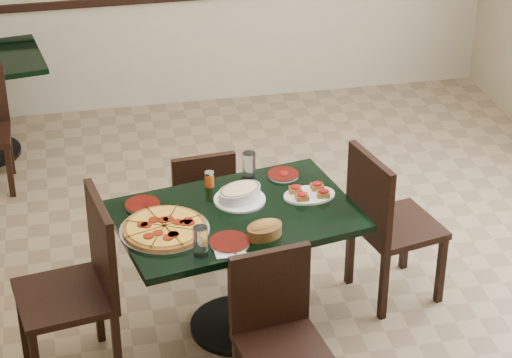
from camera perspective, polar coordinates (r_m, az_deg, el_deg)
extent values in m
plane|color=olive|center=(5.86, -0.53, -6.82)|extent=(5.50, 5.50, 0.00)
cube|color=black|center=(5.22, -1.13, -2.14)|extent=(1.36, 1.02, 0.04)
cylinder|color=black|center=(5.43, -1.09, -5.52)|extent=(0.11, 0.11, 0.71)
cylinder|color=black|center=(5.63, -1.06, -8.35)|extent=(0.53, 0.53, 0.03)
cube|color=black|center=(6.01, -3.31, -1.50)|extent=(0.40, 0.40, 0.04)
cube|color=black|center=(5.76, -2.97, -0.44)|extent=(0.37, 0.07, 0.40)
cube|color=black|center=(6.28, -2.22, -2.14)|extent=(0.04, 0.04, 0.36)
cube|color=black|center=(6.02, -1.45, -3.64)|extent=(0.04, 0.04, 0.36)
cube|color=black|center=(6.22, -5.00, -2.57)|extent=(0.04, 0.04, 0.36)
cube|color=black|center=(5.96, -4.35, -4.10)|extent=(0.04, 0.04, 0.36)
cube|color=black|center=(4.83, 1.54, -9.74)|extent=(0.46, 0.46, 0.04)
cube|color=black|center=(4.82, 0.79, -6.26)|extent=(0.41, 0.10, 0.43)
cube|color=black|center=(5.14, 2.62, -10.05)|extent=(0.05, 0.05, 0.39)
cube|color=black|center=(5.72, 8.10, -2.71)|extent=(0.53, 0.53, 0.04)
cube|color=black|center=(5.49, 6.51, -0.92)|extent=(0.14, 0.44, 0.47)
cube|color=black|center=(5.81, 10.52, -5.14)|extent=(0.05, 0.05, 0.43)
cube|color=black|center=(5.63, 7.30, -6.11)|extent=(0.05, 0.05, 0.43)
cube|color=black|center=(6.07, 8.52, -3.32)|extent=(0.05, 0.05, 0.43)
cube|color=black|center=(5.89, 5.40, -4.18)|extent=(0.05, 0.05, 0.43)
cube|color=black|center=(5.15, -10.89, -6.64)|extent=(0.54, 0.54, 0.04)
cube|color=black|center=(5.02, -8.80, -3.68)|extent=(0.12, 0.47, 0.50)
cube|color=black|center=(5.44, -13.20, -7.99)|extent=(0.05, 0.05, 0.46)
cube|color=black|center=(5.48, -8.99, -7.16)|extent=(0.05, 0.05, 0.46)
cube|color=black|center=(5.16, -7.93, -9.70)|extent=(0.05, 0.05, 0.46)
cube|color=black|center=(6.95, -13.88, 0.40)|extent=(0.04, 0.04, 0.38)
cube|color=black|center=(7.25, -13.89, 1.64)|extent=(0.04, 0.04, 0.38)
cylinder|color=silver|center=(5.08, -5.25, -2.93)|extent=(0.46, 0.46, 0.01)
cylinder|color=brown|center=(5.07, -5.25, -2.82)|extent=(0.43, 0.43, 0.02)
cylinder|color=yellow|center=(5.07, -5.26, -2.71)|extent=(0.38, 0.38, 0.01)
cylinder|color=silver|center=(5.32, -0.94, -1.18)|extent=(0.28, 0.28, 0.01)
ellipsoid|color=#FFE7AF|center=(5.29, -0.95, -0.58)|extent=(0.26, 0.23, 0.04)
ellipsoid|color=#AC732F|center=(5.00, 0.49, -2.74)|extent=(0.18, 0.13, 0.07)
cylinder|color=silver|center=(4.96, -1.51, -3.65)|extent=(0.20, 0.20, 0.01)
cylinder|color=#3E0704|center=(4.96, -1.51, -3.58)|extent=(0.20, 0.20, 0.00)
cylinder|color=silver|center=(5.55, 1.56, 0.24)|extent=(0.17, 0.17, 0.01)
cylinder|color=#3E0704|center=(5.55, 1.56, 0.30)|extent=(0.17, 0.17, 0.00)
ellipsoid|color=#A90F08|center=(5.55, 1.56, 0.33)|extent=(0.05, 0.05, 0.02)
cylinder|color=silver|center=(5.30, -6.51, -1.48)|extent=(0.18, 0.18, 0.01)
cylinder|color=#3E0704|center=(5.30, -6.51, -1.42)|extent=(0.19, 0.19, 0.00)
cube|color=silver|center=(4.92, -1.55, -4.01)|extent=(0.15, 0.15, 0.00)
cube|color=silver|center=(4.92, -1.32, -3.95)|extent=(0.02, 0.14, 0.00)
cylinder|color=silver|center=(5.49, -0.40, 0.76)|extent=(0.07, 0.07, 0.16)
cylinder|color=silver|center=(4.85, -3.19, -3.57)|extent=(0.07, 0.07, 0.16)
cylinder|color=#C14414|center=(5.44, -2.68, -0.06)|extent=(0.05, 0.05, 0.08)
cylinder|color=silver|center=(5.42, -2.69, 0.34)|extent=(0.05, 0.05, 0.01)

